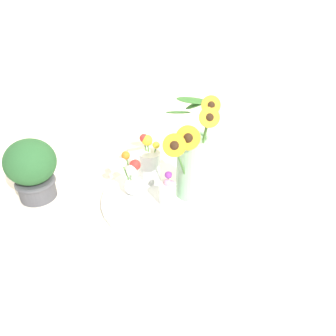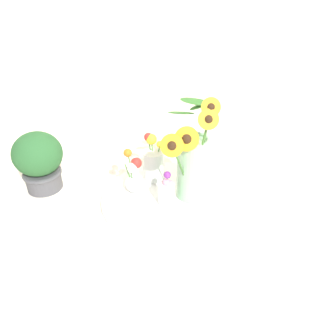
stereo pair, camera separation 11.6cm
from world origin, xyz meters
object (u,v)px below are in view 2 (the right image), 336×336
at_px(serving_tray, 168,198).
at_px(vase_bulb_right, 134,175).
at_px(vase_small_back, 153,162).
at_px(potted_plant, 39,160).
at_px(vase_small_center, 167,192).
at_px(mason_jar_sunflowers, 192,162).

distance_m(serving_tray, vase_bulb_right, 0.16).
height_order(vase_small_back, potted_plant, potted_plant).
height_order(vase_small_center, vase_bulb_right, vase_bulb_right).
distance_m(vase_small_back, potted_plant, 0.43).
distance_m(vase_small_center, vase_small_back, 0.17).
xyz_separation_m(vase_small_center, vase_bulb_right, (-0.12, 0.07, 0.02)).
height_order(serving_tray, vase_small_back, vase_small_back).
bearing_deg(vase_small_center, mason_jar_sunflowers, 28.07).
distance_m(mason_jar_sunflowers, vase_small_back, 0.20).
height_order(vase_bulb_right, potted_plant, potted_plant).
relative_size(serving_tray, potted_plant, 2.08).
height_order(serving_tray, potted_plant, potted_plant).
bearing_deg(mason_jar_sunflowers, serving_tray, -172.68).
distance_m(vase_bulb_right, potted_plant, 0.37).
distance_m(vase_bulb_right, vase_small_back, 0.11).
relative_size(vase_bulb_right, potted_plant, 0.73).
distance_m(vase_small_center, potted_plant, 0.50).
height_order(vase_small_center, vase_small_back, vase_small_back).
distance_m(serving_tray, vase_small_back, 0.16).
relative_size(mason_jar_sunflowers, vase_small_center, 3.04).
bearing_deg(vase_bulb_right, vase_small_center, -28.57).
bearing_deg(mason_jar_sunflowers, vase_small_center, -151.93).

